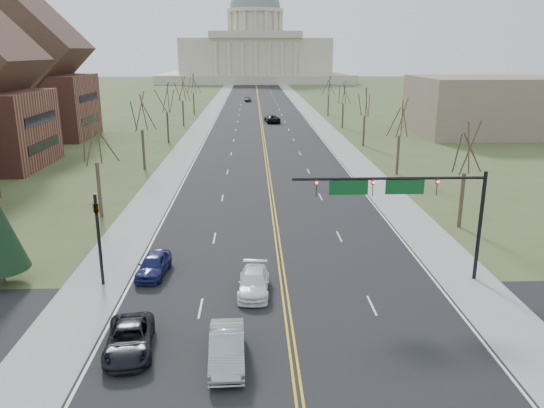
{
  "coord_description": "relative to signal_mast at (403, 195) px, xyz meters",
  "views": [
    {
      "loc": [
        -1.89,
        -17.9,
        14.33
      ],
      "look_at": [
        -0.43,
        21.25,
        3.0
      ],
      "focal_mm": 35.0,
      "sensor_mm": 36.0,
      "label": 1
    }
  ],
  "objects": [
    {
      "name": "road",
      "position": [
        -7.45,
        96.5,
        -5.76
      ],
      "size": [
        20.0,
        380.0,
        0.01
      ],
      "primitive_type": "cube",
      "color": "black",
      "rests_on": "ground"
    },
    {
      "name": "cross_road",
      "position": [
        -7.45,
        -7.5,
        -5.76
      ],
      "size": [
        120.0,
        14.0,
        0.01
      ],
      "primitive_type": "cube",
      "color": "black",
      "rests_on": "ground"
    },
    {
      "name": "bldg_right_mass",
      "position": [
        32.55,
        62.5,
        -0.76
      ],
      "size": [
        25.0,
        20.0,
        10.0
      ],
      "primitive_type": "cube",
      "color": "#756853",
      "rests_on": "ground"
    },
    {
      "name": "tree_r_0",
      "position": [
        8.05,
        10.5,
        0.79
      ],
      "size": [
        3.74,
        3.74,
        8.5
      ],
      "color": "#3B3123",
      "rests_on": "ground"
    },
    {
      "name": "sidewalk_right",
      "position": [
        4.55,
        96.5,
        -5.75
      ],
      "size": [
        4.0,
        380.0,
        0.03
      ],
      "primitive_type": "cube",
      "color": "gray",
      "rests_on": "ground"
    },
    {
      "name": "car_sb_outer_second",
      "position": [
        -15.96,
        1.41,
        -5.03
      ],
      "size": [
        2.1,
        4.38,
        1.44
      ],
      "primitive_type": "imported",
      "rotation": [
        0.0,
        0.0,
        -0.1
      ],
      "color": "#171E51",
      "rests_on": "road"
    },
    {
      "name": "tree_r_2",
      "position": [
        8.05,
        50.5,
        0.79
      ],
      "size": [
        3.74,
        3.74,
        8.5
      ],
      "color": "#3B3123",
      "rests_on": "ground"
    },
    {
      "name": "tree_l_2",
      "position": [
        -22.95,
        54.5,
        1.18
      ],
      "size": [
        3.96,
        3.96,
        9.0
      ],
      "color": "#3B3123",
      "rests_on": "ground"
    },
    {
      "name": "sidewalk_left",
      "position": [
        -19.45,
        96.5,
        -5.75
      ],
      "size": [
        4.0,
        380.0,
        0.03
      ],
      "primitive_type": "cube",
      "color": "gray",
      "rests_on": "ground"
    },
    {
      "name": "car_sb_outer_lead",
      "position": [
        -15.51,
        -7.95,
        -5.07
      ],
      "size": [
        2.84,
        5.11,
        1.35
      ],
      "primitive_type": "imported",
      "rotation": [
        0.0,
        0.0,
        0.13
      ],
      "color": "black",
      "rests_on": "road"
    },
    {
      "name": "tree_r_1",
      "position": [
        8.05,
        30.5,
        0.79
      ],
      "size": [
        3.74,
        3.74,
        8.5
      ],
      "color": "#3B3123",
      "rests_on": "ground"
    },
    {
      "name": "tree_l_1",
      "position": [
        -22.95,
        34.5,
        1.18
      ],
      "size": [
        3.96,
        3.96,
        9.0
      ],
      "color": "#3B3123",
      "rests_on": "ground"
    },
    {
      "name": "car_far_sb",
      "position": [
        -10.59,
        127.03,
        -4.95
      ],
      "size": [
        2.12,
        4.79,
        1.6
      ],
      "primitive_type": "imported",
      "rotation": [
        0.0,
        0.0,
        0.05
      ],
      "color": "#515359",
      "rests_on": "road"
    },
    {
      "name": "tree_r_3",
      "position": [
        8.05,
        70.5,
        0.79
      ],
      "size": [
        3.74,
        3.74,
        8.5
      ],
      "color": "#3B3123",
      "rests_on": "ground"
    },
    {
      "name": "bldg_left_far",
      "position": [
        -45.44,
        60.5,
        3.78
      ],
      "size": [
        17.1,
        14.28,
        23.25
      ],
      "color": "brown",
      "rests_on": "ground"
    },
    {
      "name": "edge_line_right",
      "position": [
        2.35,
        96.5,
        -5.75
      ],
      "size": [
        0.15,
        380.0,
        0.01
      ],
      "primitive_type": "cube",
      "color": "silver",
      "rests_on": "road"
    },
    {
      "name": "capitol",
      "position": [
        -7.45,
        236.41,
        8.44
      ],
      "size": [
        90.0,
        60.0,
        50.0
      ],
      "color": "#B9AC9A",
      "rests_on": "ground"
    },
    {
      "name": "edge_line_left",
      "position": [
        -17.25,
        96.5,
        -5.75
      ],
      "size": [
        0.15,
        380.0,
        0.01
      ],
      "primitive_type": "cube",
      "color": "silver",
      "rests_on": "road"
    },
    {
      "name": "car_sb_inner_second",
      "position": [
        -9.34,
        -1.51,
        -5.09
      ],
      "size": [
        2.07,
        4.63,
        1.32
      ],
      "primitive_type": "imported",
      "rotation": [
        0.0,
        0.0,
        -0.05
      ],
      "color": "white",
      "rests_on": "road"
    },
    {
      "name": "tree_r_4",
      "position": [
        8.05,
        90.5,
        0.79
      ],
      "size": [
        3.74,
        3.74,
        8.5
      ],
      "color": "#3B3123",
      "rests_on": "ground"
    },
    {
      "name": "car_sb_inner_lead",
      "position": [
        -10.65,
        -9.12,
        -4.97
      ],
      "size": [
        1.81,
        4.76,
        1.55
      ],
      "primitive_type": "imported",
      "rotation": [
        0.0,
        0.0,
        0.04
      ],
      "color": "#93969A",
      "rests_on": "road"
    },
    {
      "name": "signal_mast",
      "position": [
        0.0,
        0.0,
        0.0
      ],
      "size": [
        12.12,
        0.44,
        7.2
      ],
      "color": "black",
      "rests_on": "ground"
    },
    {
      "name": "car_far_nb",
      "position": [
        -5.21,
        79.11,
        -4.94
      ],
      "size": [
        3.45,
        6.16,
        1.63
      ],
      "primitive_type": "imported",
      "rotation": [
        0.0,
        0.0,
        3.28
      ],
      "color": "black",
      "rests_on": "road"
    },
    {
      "name": "tree_l_3",
      "position": [
        -22.95,
        74.5,
        1.18
      ],
      "size": [
        3.96,
        3.96,
        9.0
      ],
      "color": "#3B3123",
      "rests_on": "ground"
    },
    {
      "name": "signal_left",
      "position": [
        -18.95,
        0.0,
        -2.05
      ],
      "size": [
        0.32,
        0.36,
        6.0
      ],
      "color": "black",
      "rests_on": "ground"
    },
    {
      "name": "tree_l_0",
      "position": [
        -22.95,
        14.5,
        1.18
      ],
      "size": [
        3.96,
        3.96,
        9.0
      ],
      "color": "#3B3123",
      "rests_on": "ground"
    },
    {
      "name": "center_line",
      "position": [
        -7.45,
        96.5,
        -5.75
      ],
      "size": [
        0.42,
        380.0,
        0.01
      ],
      "primitive_type": "cube",
      "color": "gold",
      "rests_on": "road"
    },
    {
      "name": "tree_l_4",
      "position": [
        -22.95,
        94.5,
        1.18
      ],
      "size": [
        3.96,
        3.96,
        9.0
      ],
      "color": "#3B3123",
      "rests_on": "ground"
    }
  ]
}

